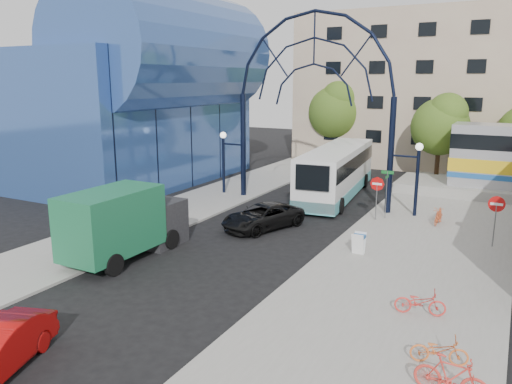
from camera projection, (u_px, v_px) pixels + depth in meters
The scene contains 20 objects.
ground at pixel (182, 278), 20.44m from camera, with size 120.00×120.00×0.00m, color black.
sidewalk_east at pixel (402, 279), 20.21m from camera, with size 8.00×56.00×0.12m, color gray.
plaza_west at pixel (152, 221), 28.57m from camera, with size 5.00×50.00×0.12m, color gray.
gateway_arch at pixel (314, 70), 30.62m from camera, with size 13.64×0.44×12.10m.
stop_sign at pixel (377, 188), 28.14m from camera, with size 0.80×0.07×2.50m.
do_not_enter_sign at pixel (496, 209), 23.59m from camera, with size 0.76×0.07×2.48m.
street_name_sign at pixel (387, 184), 28.45m from camera, with size 0.70×0.70×2.80m.
sandwich_board at pixel (359, 241), 22.87m from camera, with size 0.55×0.61×0.99m.
transit_hall at pixel (134, 96), 38.89m from camera, with size 16.50×18.00×14.50m.
apartment_block at pixel (413, 90), 48.11m from camera, with size 20.00×12.10×14.00m.
tree_north_a at pixel (442, 124), 38.96m from camera, with size 4.48×4.48×7.00m.
tree_north_b at pixel (337, 109), 46.83m from camera, with size 5.12×5.12×8.00m.
city_bus at pixel (337, 171), 34.45m from camera, with size 3.96×12.56×3.40m.
green_truck at pixel (126, 222), 22.64m from camera, with size 2.53×6.47×3.26m.
black_suv at pixel (263, 217), 27.15m from camera, with size 2.23×4.84×1.34m, color black.
bike_near_a at pixel (439, 214), 28.33m from camera, with size 0.54×1.54×0.81m, color orange.
bike_near_b at pixel (438, 216), 27.56m from camera, with size 0.42×1.50×0.90m, color #CD5229.
bike_far_a at pixel (420, 302), 16.96m from camera, with size 0.59×1.69×0.89m, color red.
bike_far_b at pixel (451, 377), 12.51m from camera, with size 0.52×1.85×1.11m, color red.
bike_far_c at pixel (439, 350), 14.00m from camera, with size 0.55×1.59×0.83m, color orange.
Camera 1 is at (11.66, -15.50, 7.97)m, focal length 35.00 mm.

